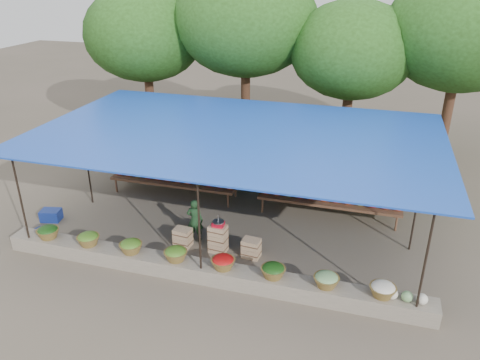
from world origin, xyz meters
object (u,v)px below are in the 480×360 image
(weighing_scale, at_px, (218,223))
(vendor_seated, at_px, (195,220))
(blue_crate_front, at_px, (39,237))
(crate_counter, at_px, (217,241))
(blue_crate_back, at_px, (51,215))

(weighing_scale, xyz_separation_m, vendor_seated, (-0.80, 0.37, -0.23))
(weighing_scale, bearing_deg, blue_crate_front, -168.49)
(vendor_seated, relative_size, blue_crate_front, 2.21)
(blue_crate_front, bearing_deg, weighing_scale, 34.89)
(weighing_scale, relative_size, vendor_seated, 0.26)
(crate_counter, xyz_separation_m, blue_crate_back, (-5.25, 0.18, -0.14))
(crate_counter, xyz_separation_m, vendor_seated, (-0.75, 0.37, 0.30))
(weighing_scale, height_order, blue_crate_front, weighing_scale)
(blue_crate_back, bearing_deg, vendor_seated, -9.85)
(blue_crate_front, bearing_deg, vendor_seated, 41.92)
(crate_counter, bearing_deg, blue_crate_front, -168.38)
(vendor_seated, distance_m, blue_crate_front, 4.25)
(blue_crate_front, xyz_separation_m, blue_crate_back, (-0.49, 1.16, -0.00))
(vendor_seated, bearing_deg, blue_crate_back, -2.75)
(weighing_scale, height_order, vendor_seated, vendor_seated)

